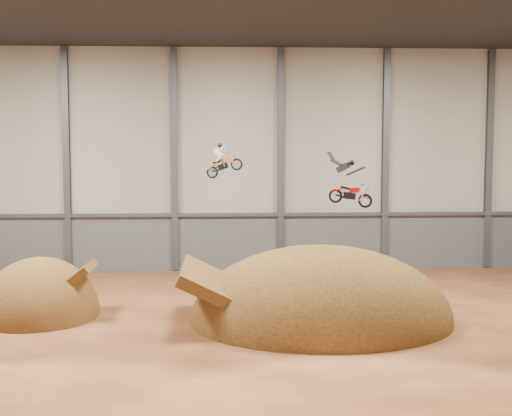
{
  "coord_description": "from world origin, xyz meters",
  "views": [
    {
      "loc": [
        -0.43,
        -29.96,
        8.05
      ],
      "look_at": [
        1.24,
        4.0,
        4.95
      ],
      "focal_mm": 50.0,
      "sensor_mm": 36.0,
      "label": 1
    }
  ],
  "objects_px": {
    "fmx_rider_b": "(350,180)",
    "takeoff_ramp": "(40,316)",
    "fmx_rider_a": "(226,157)",
    "landing_ramp": "(321,321)"
  },
  "relations": [
    {
      "from": "takeoff_ramp",
      "to": "fmx_rider_b",
      "type": "bearing_deg",
      "value": -6.43
    },
    {
      "from": "fmx_rider_b",
      "to": "takeoff_ramp",
      "type": "bearing_deg",
      "value": -162.13
    },
    {
      "from": "landing_ramp",
      "to": "fmx_rider_b",
      "type": "height_order",
      "value": "fmx_rider_b"
    },
    {
      "from": "takeoff_ramp",
      "to": "fmx_rider_b",
      "type": "height_order",
      "value": "fmx_rider_b"
    },
    {
      "from": "landing_ramp",
      "to": "fmx_rider_a",
      "type": "height_order",
      "value": "fmx_rider_a"
    },
    {
      "from": "takeoff_ramp",
      "to": "fmx_rider_a",
      "type": "height_order",
      "value": "fmx_rider_a"
    },
    {
      "from": "takeoff_ramp",
      "to": "landing_ramp",
      "type": "relative_size",
      "value": 0.53
    },
    {
      "from": "fmx_rider_a",
      "to": "fmx_rider_b",
      "type": "height_order",
      "value": "fmx_rider_a"
    },
    {
      "from": "fmx_rider_a",
      "to": "fmx_rider_b",
      "type": "bearing_deg",
      "value": -21.93
    },
    {
      "from": "landing_ramp",
      "to": "fmx_rider_b",
      "type": "relative_size",
      "value": 4.48
    }
  ]
}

